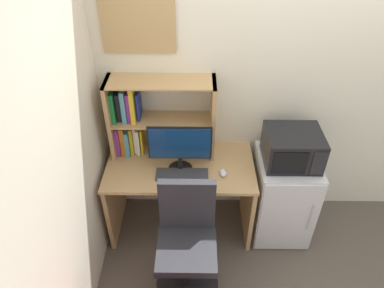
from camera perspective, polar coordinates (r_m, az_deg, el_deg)
name	(u,v)px	position (r m, az deg, el deg)	size (l,w,h in m)	color
wall_back	(341,89)	(3.18, 22.99, 8.20)	(6.40, 0.04, 2.60)	silver
wall_left	(18,254)	(1.89, -26.35, -15.70)	(0.04, 4.40, 2.60)	silver
desk	(181,185)	(3.13, -1.84, -6.65)	(1.25, 0.66, 0.76)	tan
hutch_bookshelf	(144,117)	(2.95, -7.77, 4.37)	(0.87, 0.28, 0.69)	tan
monitor	(180,146)	(2.78, -1.97, -0.40)	(0.50, 0.20, 0.42)	black
keyboard	(182,175)	(2.87, -1.62, -4.97)	(0.42, 0.14, 0.02)	#333338
computer_mouse	(223,173)	(2.88, 5.08, -4.66)	(0.06, 0.09, 0.04)	silver
mini_fridge	(282,196)	(3.30, 14.34, -8.14)	(0.50, 0.57, 0.82)	silver
microwave	(292,148)	(2.94, 15.93, -0.56)	(0.44, 0.40, 0.27)	black
desk_chair	(187,246)	(2.81, -0.81, -16.24)	(0.51, 0.51, 0.99)	black
wall_corkboard	(138,26)	(2.74, -8.71, 18.41)	(0.55, 0.02, 0.41)	tan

